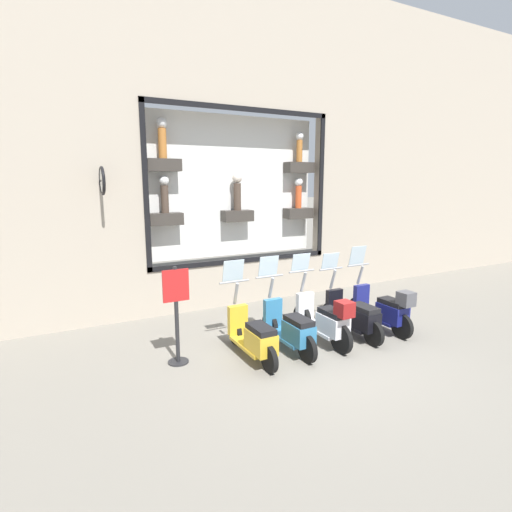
{
  "coord_description": "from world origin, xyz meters",
  "views": [
    {
      "loc": [
        -5.5,
        4.31,
        3.1
      ],
      "look_at": [
        1.82,
        0.47,
        1.55
      ],
      "focal_mm": 28.0,
      "sensor_mm": 36.0,
      "label": 1
    }
  ],
  "objects_px": {
    "scooter_white_2": "(325,320)",
    "shop_sign_post": "(177,312)",
    "scooter_teal_3": "(290,329)",
    "scooter_navy_0": "(384,309)",
    "scooter_yellow_4": "(253,337)",
    "scooter_black_1": "(354,316)"
  },
  "relations": [
    {
      "from": "scooter_teal_3",
      "to": "shop_sign_post",
      "type": "relative_size",
      "value": 1.05
    },
    {
      "from": "scooter_white_2",
      "to": "scooter_yellow_4",
      "type": "bearing_deg",
      "value": 88.09
    },
    {
      "from": "scooter_yellow_4",
      "to": "shop_sign_post",
      "type": "height_order",
      "value": "shop_sign_post"
    },
    {
      "from": "scooter_black_1",
      "to": "scooter_teal_3",
      "type": "xyz_separation_m",
      "value": [
        0.0,
        1.53,
        0.01
      ]
    },
    {
      "from": "scooter_black_1",
      "to": "scooter_teal_3",
      "type": "height_order",
      "value": "scooter_teal_3"
    },
    {
      "from": "scooter_navy_0",
      "to": "scooter_teal_3",
      "type": "bearing_deg",
      "value": 88.52
    },
    {
      "from": "scooter_black_1",
      "to": "scooter_white_2",
      "type": "height_order",
      "value": "scooter_white_2"
    },
    {
      "from": "scooter_navy_0",
      "to": "scooter_teal_3",
      "type": "distance_m",
      "value": 2.29
    },
    {
      "from": "scooter_yellow_4",
      "to": "scooter_teal_3",
      "type": "bearing_deg",
      "value": -89.77
    },
    {
      "from": "scooter_teal_3",
      "to": "shop_sign_post",
      "type": "xyz_separation_m",
      "value": [
        0.48,
        1.98,
        0.49
      ]
    },
    {
      "from": "scooter_white_2",
      "to": "shop_sign_post",
      "type": "height_order",
      "value": "shop_sign_post"
    },
    {
      "from": "shop_sign_post",
      "to": "scooter_teal_3",
      "type": "bearing_deg",
      "value": -103.59
    },
    {
      "from": "scooter_black_1",
      "to": "scooter_yellow_4",
      "type": "xyz_separation_m",
      "value": [
        -0.0,
        2.29,
        -0.01
      ]
    },
    {
      "from": "scooter_white_2",
      "to": "scooter_teal_3",
      "type": "height_order",
      "value": "scooter_teal_3"
    },
    {
      "from": "scooter_navy_0",
      "to": "scooter_teal_3",
      "type": "relative_size",
      "value": 1.0
    },
    {
      "from": "scooter_teal_3",
      "to": "scooter_yellow_4",
      "type": "xyz_separation_m",
      "value": [
        -0.0,
        0.76,
        -0.01
      ]
    },
    {
      "from": "scooter_white_2",
      "to": "shop_sign_post",
      "type": "bearing_deg",
      "value": 79.01
    },
    {
      "from": "scooter_teal_3",
      "to": "scooter_yellow_4",
      "type": "height_order",
      "value": "scooter_teal_3"
    },
    {
      "from": "scooter_black_1",
      "to": "scooter_yellow_4",
      "type": "relative_size",
      "value": 1.0
    },
    {
      "from": "scooter_black_1",
      "to": "scooter_yellow_4",
      "type": "distance_m",
      "value": 2.29
    },
    {
      "from": "scooter_teal_3",
      "to": "scooter_white_2",
      "type": "bearing_deg",
      "value": -94.03
    },
    {
      "from": "scooter_yellow_4",
      "to": "shop_sign_post",
      "type": "xyz_separation_m",
      "value": [
        0.48,
        1.22,
        0.5
      ]
    }
  ]
}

